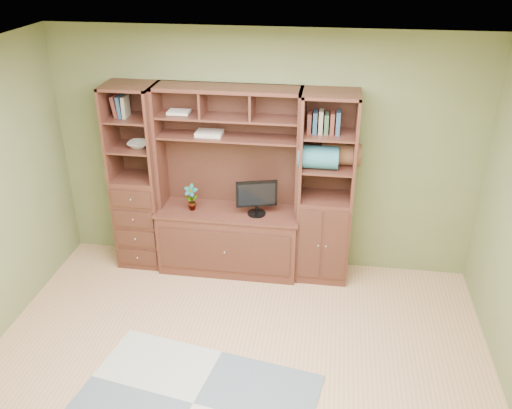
% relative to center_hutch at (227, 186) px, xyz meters
% --- Properties ---
extents(room, '(4.60, 4.10, 2.64)m').
position_rel_center_hutch_xyz_m(room, '(0.34, -1.73, 0.28)').
color(room, tan).
rests_on(room, ground).
extents(center_hutch, '(1.54, 0.53, 2.05)m').
position_rel_center_hutch_xyz_m(center_hutch, '(0.00, 0.00, 0.00)').
color(center_hutch, '#4E251B').
rests_on(center_hutch, ground).
extents(left_tower, '(0.50, 0.45, 2.05)m').
position_rel_center_hutch_xyz_m(left_tower, '(-1.00, 0.04, 0.00)').
color(left_tower, '#4E251B').
rests_on(left_tower, ground).
extents(right_tower, '(0.55, 0.45, 2.05)m').
position_rel_center_hutch_xyz_m(right_tower, '(1.02, 0.04, 0.00)').
color(right_tower, '#4E251B').
rests_on(right_tower, ground).
extents(rug, '(2.09, 1.57, 0.01)m').
position_rel_center_hutch_xyz_m(rug, '(0.08, -1.99, -1.02)').
color(rug, gray).
rests_on(rug, ground).
extents(monitor, '(0.47, 0.30, 0.53)m').
position_rel_center_hutch_xyz_m(monitor, '(0.31, -0.03, -0.03)').
color(monitor, black).
rests_on(monitor, center_hutch).
extents(orchid, '(0.15, 0.10, 0.29)m').
position_rel_center_hutch_xyz_m(orchid, '(-0.39, -0.03, -0.15)').
color(orchid, '#A45137').
rests_on(orchid, center_hutch).
extents(magazines, '(0.27, 0.20, 0.04)m').
position_rel_center_hutch_xyz_m(magazines, '(-0.19, 0.09, 0.54)').
color(magazines, beige).
rests_on(magazines, center_hutch).
extents(bowl, '(0.23, 0.23, 0.06)m').
position_rel_center_hutch_xyz_m(bowl, '(-0.94, 0.04, 0.39)').
color(bowl, beige).
rests_on(bowl, left_tower).
extents(blanket_teal, '(0.40, 0.23, 0.23)m').
position_rel_center_hutch_xyz_m(blanket_teal, '(0.93, -0.01, 0.38)').
color(blanket_teal, '#2F6C7B').
rests_on(blanket_teal, right_tower).
extents(blanket_red, '(0.40, 0.22, 0.22)m').
position_rel_center_hutch_xyz_m(blanket_red, '(1.15, 0.12, 0.38)').
color(blanket_red, brown).
rests_on(blanket_red, right_tower).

